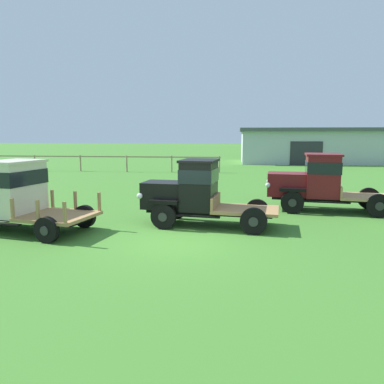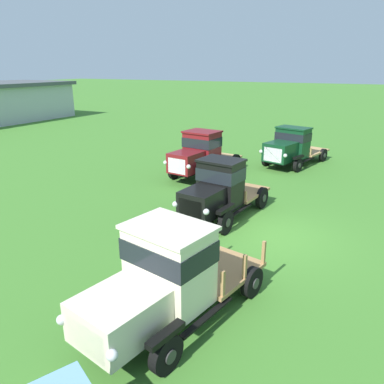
{
  "view_description": "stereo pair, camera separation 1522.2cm",
  "coord_description": "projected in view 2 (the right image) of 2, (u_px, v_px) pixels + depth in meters",
  "views": [
    {
      "loc": [
        1.74,
        -10.5,
        3.09
      ],
      "look_at": [
        0.21,
        2.98,
        1.0
      ],
      "focal_mm": 35.0,
      "sensor_mm": 36.0,
      "label": 1
    },
    {
      "loc": [
        -11.27,
        -2.95,
        5.37
      ],
      "look_at": [
        0.21,
        2.98,
        1.0
      ],
      "focal_mm": 35.0,
      "sensor_mm": 36.0,
      "label": 2
    }
  ],
  "objects": [
    {
      "name": "vintage_truck_back_of_row",
      "position": [
        290.0,
        147.0,
        20.78
      ],
      "size": [
        5.38,
        3.1,
        2.17
      ],
      "color": "black",
      "rests_on": "ground"
    },
    {
      "name": "ground_plane",
      "position": [
        268.0,
        235.0,
        12.49
      ],
      "size": [
        240.0,
        240.0,
        0.0
      ],
      "primitive_type": "plane",
      "color": "#3D7528"
    },
    {
      "name": "vintage_truck_far_side",
      "position": [
        200.0,
        154.0,
        18.57
      ],
      "size": [
        5.11,
        2.42,
        2.33
      ],
      "color": "black",
      "rests_on": "ground"
    },
    {
      "name": "vintage_truck_second_in_line",
      "position": [
        163.0,
        278.0,
        7.82
      ],
      "size": [
        5.14,
        2.82,
        2.28
      ],
      "color": "black",
      "rests_on": "ground"
    },
    {
      "name": "vintage_truck_midrow_center",
      "position": [
        218.0,
        190.0,
        13.35
      ],
      "size": [
        4.81,
        2.24,
        2.26
      ],
      "color": "black",
      "rests_on": "ground"
    }
  ]
}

